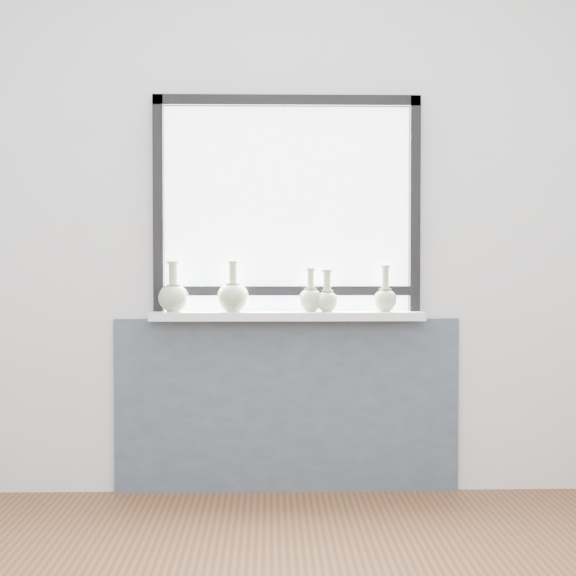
{
  "coord_description": "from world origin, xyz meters",
  "views": [
    {
      "loc": [
        -0.09,
        -2.16,
        1.14
      ],
      "look_at": [
        0.0,
        1.55,
        1.02
      ],
      "focal_mm": 50.0,
      "sensor_mm": 36.0,
      "label": 1
    }
  ],
  "objects_px": {
    "vase_b": "(233,295)",
    "windowsill": "(287,316)",
    "vase_a": "(174,296)",
    "vase_c": "(311,298)",
    "vase_e": "(385,297)",
    "vase_d": "(327,298)"
  },
  "relations": [
    {
      "from": "windowsill",
      "to": "vase_b",
      "type": "height_order",
      "value": "vase_b"
    },
    {
      "from": "vase_a",
      "to": "vase_c",
      "type": "bearing_deg",
      "value": 2.06
    },
    {
      "from": "vase_c",
      "to": "vase_e",
      "type": "height_order",
      "value": "vase_e"
    },
    {
      "from": "vase_b",
      "to": "vase_d",
      "type": "relative_size",
      "value": 1.2
    },
    {
      "from": "vase_e",
      "to": "vase_b",
      "type": "bearing_deg",
      "value": -178.8
    },
    {
      "from": "vase_a",
      "to": "vase_d",
      "type": "distance_m",
      "value": 0.74
    },
    {
      "from": "windowsill",
      "to": "vase_c",
      "type": "bearing_deg",
      "value": 4.22
    },
    {
      "from": "vase_c",
      "to": "vase_a",
      "type": "bearing_deg",
      "value": -177.94
    },
    {
      "from": "vase_a",
      "to": "vase_c",
      "type": "relative_size",
      "value": 1.15
    },
    {
      "from": "vase_a",
      "to": "vase_d",
      "type": "relative_size",
      "value": 1.2
    },
    {
      "from": "vase_b",
      "to": "windowsill",
      "type": "bearing_deg",
      "value": 3.42
    },
    {
      "from": "vase_e",
      "to": "windowsill",
      "type": "bearing_deg",
      "value": 179.97
    },
    {
      "from": "windowsill",
      "to": "vase_d",
      "type": "bearing_deg",
      "value": -3.34
    },
    {
      "from": "vase_d",
      "to": "vase_a",
      "type": "bearing_deg",
      "value": -179.68
    },
    {
      "from": "windowsill",
      "to": "vase_e",
      "type": "xyz_separation_m",
      "value": [
        0.48,
        -0.0,
        0.09
      ]
    },
    {
      "from": "windowsill",
      "to": "vase_b",
      "type": "distance_m",
      "value": 0.28
    },
    {
      "from": "vase_a",
      "to": "vase_e",
      "type": "distance_m",
      "value": 1.02
    },
    {
      "from": "windowsill",
      "to": "vase_c",
      "type": "xyz_separation_m",
      "value": [
        0.11,
        0.01,
        0.09
      ]
    },
    {
      "from": "vase_b",
      "to": "vase_c",
      "type": "xyz_separation_m",
      "value": [
        0.37,
        0.02,
        -0.01
      ]
    },
    {
      "from": "vase_c",
      "to": "vase_d",
      "type": "relative_size",
      "value": 1.04
    },
    {
      "from": "windowsill",
      "to": "vase_e",
      "type": "distance_m",
      "value": 0.48
    },
    {
      "from": "vase_a",
      "to": "vase_b",
      "type": "relative_size",
      "value": 1.0
    }
  ]
}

